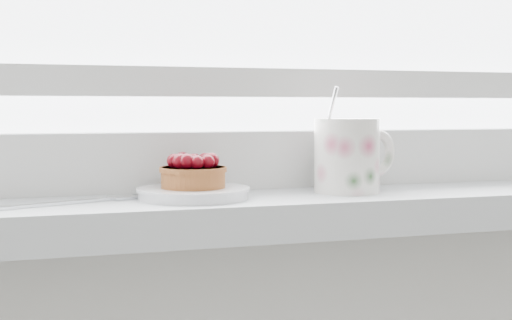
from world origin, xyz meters
name	(u,v)px	position (x,y,z in m)	size (l,w,h in m)	color
saucer	(193,193)	(-0.05, 1.88, 0.95)	(0.12, 0.12, 0.01)	white
raspberry_tart	(193,172)	(-0.05, 1.88, 0.97)	(0.07, 0.07, 0.04)	brown
floral_mug	(349,154)	(0.14, 1.88, 0.99)	(0.12, 0.09, 0.12)	silver
fork	(81,201)	(-0.17, 1.88, 0.94)	(0.18, 0.08, 0.00)	silver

